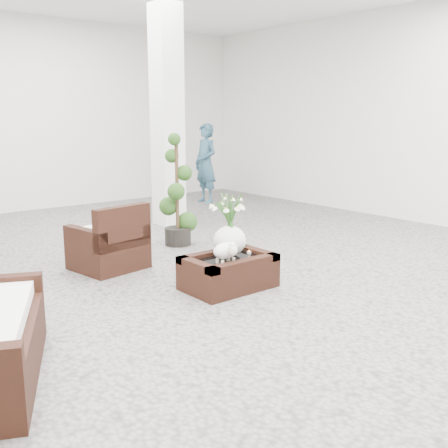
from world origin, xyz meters
TOP-DOWN VIEW (x-y plane):
  - ground at (0.00, 0.00)m, footprint 11.00×11.00m
  - column at (1.20, 2.80)m, footprint 0.40×0.40m
  - coffee_table at (-0.13, -0.34)m, footprint 0.90×0.60m
  - sheep_figurine at (-0.25, -0.44)m, footprint 0.28×0.23m
  - planter_narcissus at (-0.03, -0.24)m, footprint 0.44×0.44m
  - tealight at (0.17, -0.32)m, footprint 0.04×0.04m
  - armchair at (-0.76, 1.10)m, footprint 0.82×0.80m
  - topiary at (0.51, 1.53)m, footprint 0.40×0.40m
  - shopper at (2.97, 4.14)m, footprint 0.39×0.58m

SIDE VIEW (x-z plane):
  - ground at x=0.00m, z-range 0.00..0.00m
  - coffee_table at x=-0.13m, z-range 0.00..0.31m
  - tealight at x=0.17m, z-range 0.31..0.34m
  - armchair at x=-0.76m, z-range 0.00..0.77m
  - sheep_figurine at x=-0.25m, z-range 0.31..0.52m
  - planter_narcissus at x=-0.03m, z-range 0.31..1.11m
  - topiary at x=0.51m, z-range 0.00..1.49m
  - shopper at x=2.97m, z-range 0.00..1.58m
  - column at x=1.20m, z-range 0.00..3.50m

